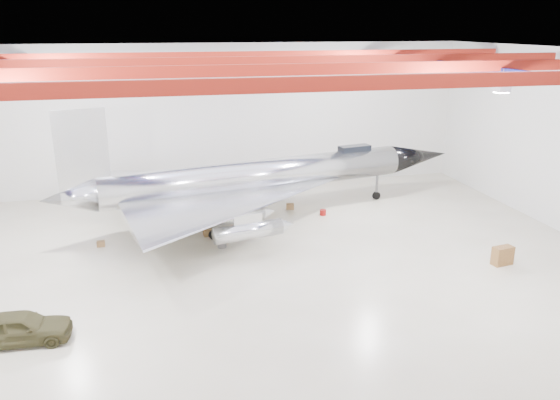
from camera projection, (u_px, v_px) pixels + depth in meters
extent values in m
plane|color=#B9AE93|center=(244.00, 267.00, 28.94)|extent=(40.00, 40.00, 0.00)
plane|color=silver|center=(208.00, 119.00, 41.14)|extent=(40.00, 0.00, 40.00)
plane|color=#0A0F38|center=(239.00, 52.00, 25.58)|extent=(40.00, 40.00, 0.00)
cube|color=maroon|center=(286.00, 85.00, 17.43)|extent=(39.50, 0.25, 0.50)
cube|color=maroon|center=(251.00, 70.00, 22.98)|extent=(39.50, 0.25, 0.50)
cube|color=maroon|center=(230.00, 62.00, 28.54)|extent=(39.50, 0.25, 0.50)
cube|color=maroon|center=(216.00, 56.00, 34.09)|extent=(39.50, 0.25, 0.50)
cube|color=#0C134D|center=(466.00, 68.00, 28.53)|extent=(0.25, 29.50, 0.40)
cube|color=silver|center=(502.00, 89.00, 22.65)|extent=(0.55, 0.55, 0.25)
cube|color=silver|center=(38.00, 74.00, 29.30)|extent=(0.55, 0.55, 0.25)
cube|color=silver|center=(383.00, 68.00, 33.76)|extent=(0.55, 0.55, 0.25)
cylinder|color=silver|center=(260.00, 175.00, 35.59)|extent=(20.53, 5.98, 2.05)
cone|color=black|center=(418.00, 157.00, 40.69)|extent=(5.43, 3.00, 2.05)
cone|color=silver|center=(68.00, 198.00, 30.89)|extent=(3.42, 2.61, 2.05)
cube|color=silver|center=(82.00, 150.00, 30.48)|extent=(2.84, 0.68, 4.62)
cube|color=black|center=(355.00, 149.00, 38.11)|extent=(2.37, 1.24, 0.51)
cylinder|color=silver|center=(248.00, 231.00, 29.92)|extent=(4.00, 1.66, 0.92)
cylinder|color=silver|center=(232.00, 217.00, 32.14)|extent=(4.00, 1.66, 0.92)
cylinder|color=silver|center=(202.00, 190.00, 37.46)|extent=(4.00, 1.66, 0.92)
cylinder|color=silver|center=(191.00, 181.00, 39.68)|extent=(4.00, 1.66, 0.92)
cylinder|color=#59595B|center=(377.00, 187.00, 39.85)|extent=(0.18, 0.18, 1.85)
cylinder|color=black|center=(376.00, 196.00, 40.05)|extent=(0.61, 0.33, 0.57)
cylinder|color=#59595B|center=(213.00, 225.00, 32.33)|extent=(0.18, 0.18, 1.85)
cylinder|color=black|center=(214.00, 235.00, 32.52)|extent=(0.61, 0.33, 0.57)
cylinder|color=#59595B|center=(190.00, 201.00, 36.77)|extent=(0.18, 0.18, 1.85)
cylinder|color=black|center=(190.00, 210.00, 36.96)|extent=(0.61, 0.33, 0.57)
imported|color=#3D3A1E|center=(20.00, 327.00, 21.84)|extent=(4.00, 1.77, 1.34)
cube|color=brown|center=(503.00, 256.00, 29.06)|extent=(1.18, 0.71, 1.01)
cube|color=olive|center=(101.00, 244.00, 31.56)|extent=(0.46, 0.37, 0.31)
cube|color=#9C110F|center=(216.00, 222.00, 34.89)|extent=(0.54, 0.45, 0.36)
cylinder|color=#59595B|center=(222.00, 244.00, 31.38)|extent=(0.68, 0.68, 0.46)
cube|color=olive|center=(290.00, 206.00, 37.94)|extent=(0.64, 0.56, 0.38)
cube|color=#59595B|center=(152.00, 231.00, 33.63)|extent=(0.41, 0.37, 0.24)
cylinder|color=#9C110F|center=(323.00, 212.00, 36.73)|extent=(0.47, 0.47, 0.38)
cube|color=olive|center=(209.00, 232.00, 33.16)|extent=(0.67, 0.56, 0.44)
cylinder|color=#59595B|center=(231.00, 205.00, 38.34)|extent=(0.40, 0.40, 0.32)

